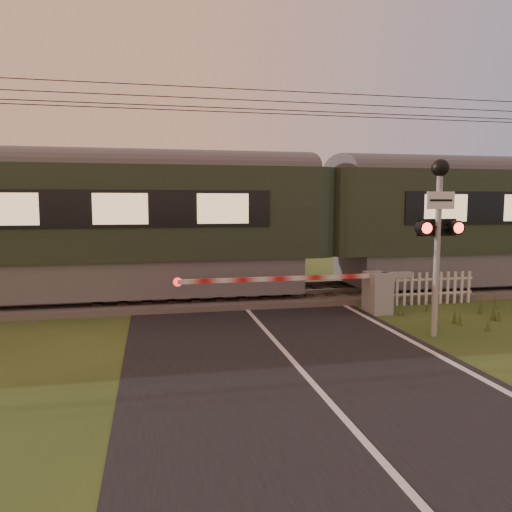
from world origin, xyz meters
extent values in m
plane|color=#243E18|center=(0.00, 0.00, 0.00)|extent=(160.00, 160.00, 0.00)
cube|color=black|center=(0.00, 0.00, 0.01)|extent=(6.00, 140.00, 0.02)
cube|color=#47423D|center=(0.00, 6.50, 0.06)|extent=(140.00, 3.40, 0.24)
cube|color=slate|center=(0.00, 5.78, 0.26)|extent=(140.00, 0.08, 0.14)
cube|color=slate|center=(0.00, 7.22, 0.26)|extent=(140.00, 0.08, 0.14)
cube|color=#2D2116|center=(0.00, 6.50, 0.19)|extent=(0.24, 2.20, 0.06)
cylinder|color=black|center=(0.00, 6.20, 5.50)|extent=(120.00, 0.02, 0.02)
cylinder|color=black|center=(0.00, 6.80, 5.50)|extent=(120.00, 0.02, 0.02)
cylinder|color=black|center=(0.00, 6.50, 6.10)|extent=(120.00, 0.02, 0.02)
cylinder|color=black|center=(0.00, 6.50, 5.80)|extent=(120.00, 0.02, 0.02)
cube|color=gray|center=(3.30, 3.94, 0.53)|extent=(0.53, 0.81, 1.05)
cylinder|color=gray|center=(3.15, 3.94, 0.53)|extent=(0.11, 0.11, 1.05)
cube|color=gray|center=(3.82, 3.94, 0.98)|extent=(0.86, 0.15, 0.15)
cube|color=red|center=(0.64, 3.94, 0.98)|extent=(5.02, 0.11, 0.11)
cylinder|color=red|center=(-1.86, 3.94, 0.98)|extent=(0.21, 0.04, 0.21)
cylinder|color=gray|center=(3.48, 1.54, 1.71)|extent=(0.13, 0.13, 3.43)
cube|color=white|center=(3.48, 1.48, 2.91)|extent=(0.63, 0.03, 0.37)
sphere|color=black|center=(3.48, 1.54, 3.59)|extent=(0.37, 0.37, 0.37)
cube|color=black|center=(3.48, 1.54, 2.34)|extent=(0.86, 0.07, 0.07)
cylinder|color=#FF140C|center=(3.11, 1.36, 2.34)|extent=(0.23, 0.02, 0.23)
cylinder|color=#FF140C|center=(3.84, 1.36, 2.34)|extent=(0.23, 0.02, 0.23)
cube|color=black|center=(3.48, 1.59, 2.34)|extent=(0.91, 0.02, 0.37)
cube|color=silver|center=(4.98, 4.63, 0.30)|extent=(3.13, 0.04, 0.06)
cube|color=silver|center=(4.98, 4.63, 0.71)|extent=(3.13, 0.04, 0.06)
camera|label=1|loc=(-2.44, -7.97, 2.87)|focal=35.00mm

